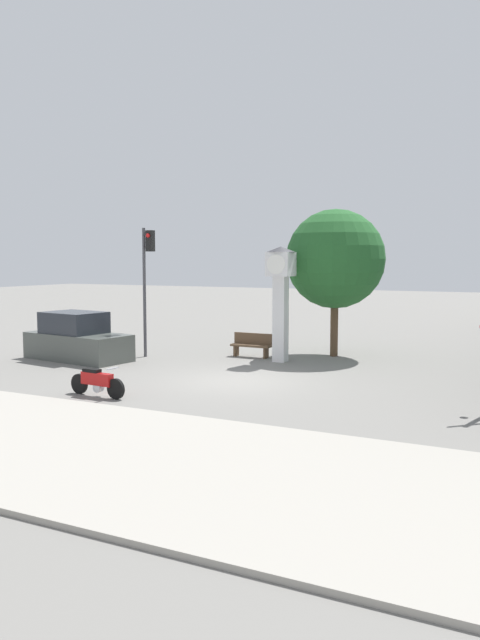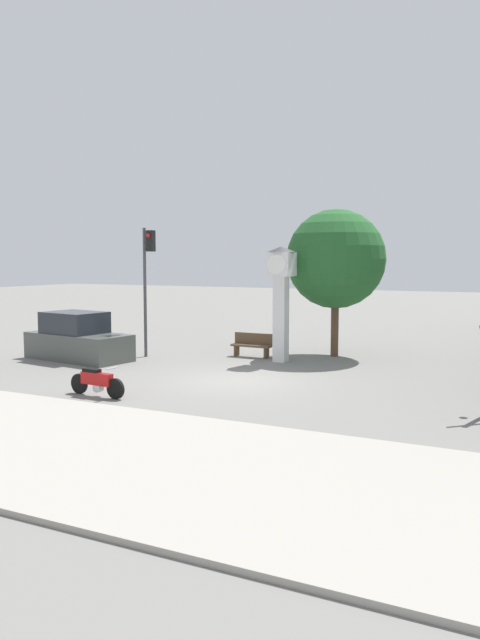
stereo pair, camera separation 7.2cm
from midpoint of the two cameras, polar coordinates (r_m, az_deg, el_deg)
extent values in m
plane|color=slate|center=(19.48, -0.17, -5.59)|extent=(120.00, 120.00, 0.00)
cube|color=#9E998E|center=(13.26, -15.66, -10.89)|extent=(36.00, 6.00, 0.10)
cylinder|color=black|center=(17.24, -11.20, -6.19)|extent=(0.57, 0.14, 0.57)
cylinder|color=black|center=(18.17, -14.37, -5.66)|extent=(0.57, 0.14, 0.57)
cube|color=#B71414|center=(17.66, -12.84, -5.26)|extent=(1.05, 0.29, 0.34)
cube|color=black|center=(17.75, -13.29, -4.50)|extent=(0.54, 0.26, 0.09)
cylinder|color=silver|center=(17.67, -12.71, -6.03)|extent=(0.28, 0.21, 0.26)
cube|color=silver|center=(17.21, -11.48, -4.36)|extent=(0.09, 0.42, 0.04)
cube|color=white|center=(22.96, 3.84, 0.07)|extent=(0.46, 0.46, 3.16)
cube|color=white|center=(22.86, 3.88, 5.12)|extent=(0.88, 0.88, 0.88)
cylinder|color=white|center=(22.45, 3.43, 5.12)|extent=(0.71, 0.02, 0.71)
cone|color=#333338|center=(22.86, 3.89, 6.48)|extent=(1.06, 1.06, 0.20)
cylinder|color=#47474C|center=(24.34, -8.60, 2.47)|extent=(0.12, 0.12, 4.97)
cube|color=black|center=(24.15, -8.08, 7.17)|extent=(0.28, 0.24, 0.80)
sphere|color=red|center=(24.03, -8.29, 7.65)|extent=(0.16, 0.16, 0.16)
cylinder|color=brown|center=(24.57, 8.74, -0.68)|extent=(0.30, 0.30, 2.26)
sphere|color=#235B28|center=(24.43, 8.83, 5.54)|extent=(3.83, 3.83, 3.83)
cube|color=brown|center=(24.11, 1.13, -2.36)|extent=(1.60, 0.44, 0.08)
cube|color=brown|center=(24.25, 1.33, -1.72)|extent=(1.60, 0.06, 0.44)
cube|color=brown|center=(24.43, -0.23, -2.83)|extent=(0.08, 0.35, 0.41)
cube|color=brown|center=(23.88, 2.52, -3.03)|extent=(0.08, 0.35, 0.41)
cube|color=#4C514C|center=(24.30, -14.45, -2.35)|extent=(4.42, 2.39, 1.00)
cube|color=#262B33|center=(24.35, -14.81, -0.21)|extent=(2.42, 1.96, 0.80)
camera|label=1|loc=(0.04, -89.89, 0.01)|focal=35.00mm
camera|label=2|loc=(0.04, 90.11, -0.01)|focal=35.00mm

